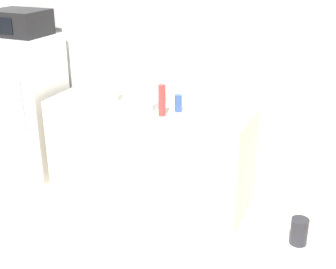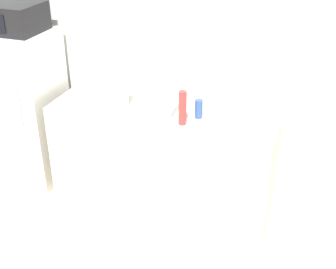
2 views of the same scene
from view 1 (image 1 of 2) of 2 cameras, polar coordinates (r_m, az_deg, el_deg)
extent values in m
cube|color=silver|center=(4.46, 0.54, 9.36)|extent=(8.00, 0.06, 2.60)
cube|color=white|center=(5.07, -16.52, 3.36)|extent=(0.63, 0.56, 1.46)
cylinder|color=#B7B7BC|center=(4.72, -17.33, 3.25)|extent=(0.02, 0.02, 0.51)
cube|color=black|center=(4.87, -17.64, 12.88)|extent=(0.52, 0.41, 0.25)
cube|color=black|center=(4.76, -19.80, 12.39)|extent=(0.29, 0.01, 0.15)
cube|color=beige|center=(4.44, -2.34, -2.11)|extent=(1.91, 0.64, 0.93)
cube|color=#9EA3A8|center=(4.26, -3.11, 4.01)|extent=(0.34, 0.28, 0.06)
cylinder|color=red|center=(3.96, -0.74, 4.20)|extent=(0.06, 0.06, 0.27)
cylinder|color=#2D4C8C|center=(4.08, 1.27, 3.84)|extent=(0.06, 0.06, 0.15)
cylinder|color=#232328|center=(2.24, 15.69, -11.29)|extent=(0.08, 0.08, 0.13)
cylinder|color=white|center=(4.35, -6.84, 5.72)|extent=(0.11, 0.11, 0.27)
camera|label=2|loc=(0.72, -47.37, 38.16)|focal=50.00mm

